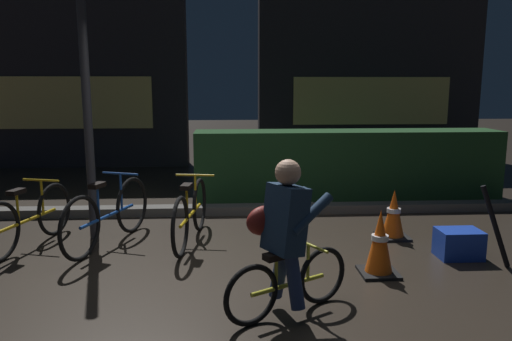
% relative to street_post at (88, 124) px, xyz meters
% --- Properties ---
extents(ground_plane, '(40.00, 40.00, 0.00)m').
position_rel_street_post_xyz_m(ground_plane, '(1.68, -1.20, -1.35)').
color(ground_plane, '#2D261E').
extents(sidewalk_curb, '(12.00, 0.24, 0.12)m').
position_rel_street_post_xyz_m(sidewalk_curb, '(1.68, 1.00, -1.29)').
color(sidewalk_curb, '#56544F').
rests_on(sidewalk_curb, ground).
extents(hedge_row, '(4.80, 0.70, 1.08)m').
position_rel_street_post_xyz_m(hedge_row, '(3.48, 1.90, -0.81)').
color(hedge_row, '#214723').
rests_on(hedge_row, ground).
extents(storefront_left, '(4.85, 0.54, 4.04)m').
position_rel_street_post_xyz_m(storefront_left, '(-1.71, 5.30, 0.66)').
color(storefront_left, '#262328').
rests_on(storefront_left, ground).
extents(storefront_right, '(5.27, 0.54, 4.46)m').
position_rel_street_post_xyz_m(storefront_right, '(4.98, 6.00, 0.86)').
color(storefront_right, '#262328').
rests_on(storefront_right, ground).
extents(street_post, '(0.10, 0.10, 2.70)m').
position_rel_street_post_xyz_m(street_post, '(0.00, 0.00, 0.00)').
color(street_post, '#2D2D33').
rests_on(street_post, ground).
extents(parked_bike_left_mid, '(0.52, 1.53, 0.73)m').
position_rel_street_post_xyz_m(parked_bike_left_mid, '(-0.63, -0.29, -1.02)').
color(parked_bike_left_mid, black).
rests_on(parked_bike_left_mid, ground).
extents(parked_bike_center_left, '(0.63, 1.62, 0.79)m').
position_rel_street_post_xyz_m(parked_bike_center_left, '(0.24, -0.26, -1.00)').
color(parked_bike_center_left, black).
rests_on(parked_bike_center_left, ground).
extents(parked_bike_center_right, '(0.46, 1.62, 0.75)m').
position_rel_street_post_xyz_m(parked_bike_center_right, '(1.15, -0.22, -1.01)').
color(parked_bike_center_right, black).
rests_on(parked_bike_center_right, ground).
extents(traffic_cone_near, '(0.36, 0.36, 0.64)m').
position_rel_street_post_xyz_m(traffic_cone_near, '(3.02, -1.30, -1.04)').
color(traffic_cone_near, black).
rests_on(traffic_cone_near, ground).
extents(traffic_cone_far, '(0.36, 0.36, 0.58)m').
position_rel_street_post_xyz_m(traffic_cone_far, '(3.53, -0.20, -1.07)').
color(traffic_cone_far, black).
rests_on(traffic_cone_far, ground).
extents(blue_crate, '(0.44, 0.32, 0.30)m').
position_rel_street_post_xyz_m(blue_crate, '(4.00, -0.90, -1.20)').
color(blue_crate, '#193DB7').
rests_on(blue_crate, ground).
extents(cyclist, '(1.05, 0.64, 1.25)m').
position_rel_street_post_xyz_m(cyclist, '(2.02, -2.06, -0.72)').
color(cyclist, black).
rests_on(cyclist, ground).
extents(closed_umbrella, '(0.32, 0.17, 0.82)m').
position_rel_street_post_xyz_m(closed_umbrella, '(4.23, -1.15, -0.94)').
color(closed_umbrella, black).
rests_on(closed_umbrella, ground).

